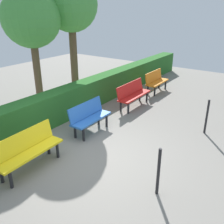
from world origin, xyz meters
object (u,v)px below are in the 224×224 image
object	(u,v)px
bench_blue	(89,116)
tree_near	(71,6)
bench_yellow	(28,149)
tree_mid	(31,19)
bench_red	(133,93)
bench_orange	(156,81)

from	to	relation	value
bench_blue	tree_near	xyz separation A→B (m)	(-2.13, -2.49, 2.86)
bench_blue	bench_yellow	bearing A→B (deg)	0.54
tree_mid	bench_yellow	bearing A→B (deg)	46.41
bench_blue	bench_red	bearing A→B (deg)	179.38
bench_blue	bench_yellow	xyz separation A→B (m)	(2.15, 0.05, 0.01)
tree_near	tree_mid	bearing A→B (deg)	-17.76
bench_yellow	tree_near	distance (m)	5.74
bench_orange	bench_yellow	world-z (taller)	same
bench_blue	bench_yellow	size ratio (longest dim) A/B	0.84
bench_red	tree_mid	size ratio (longest dim) A/B	0.41
bench_red	tree_mid	bearing A→B (deg)	-60.10
tree_mid	tree_near	bearing A→B (deg)	162.24
bench_red	tree_near	bearing A→B (deg)	-83.64
bench_orange	bench_blue	world-z (taller)	bench_orange
bench_blue	tree_mid	bearing A→B (deg)	-104.33
bench_blue	bench_orange	bearing A→B (deg)	-179.66
bench_red	bench_yellow	world-z (taller)	same
bench_yellow	tree_mid	world-z (taller)	tree_mid
tree_mid	bench_orange	bearing A→B (deg)	142.53
bench_orange	tree_near	size ratio (longest dim) A/B	0.31
bench_yellow	tree_mid	xyz separation A→B (m)	(-2.85, -3.00, 2.46)
bench_orange	tree_mid	bearing A→B (deg)	-37.82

